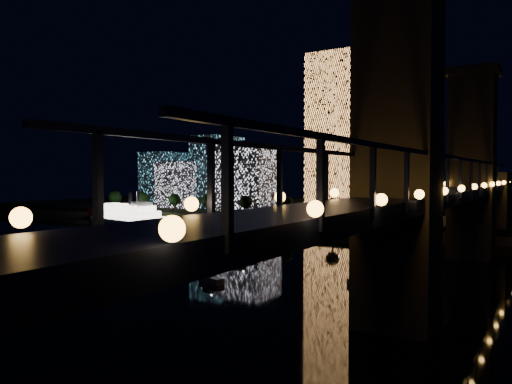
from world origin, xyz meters
TOP-DOWN VIEW (x-y plane):
  - ground at (0.00, 0.00)m, footprint 520.00×520.00m
  - far_bank at (0.00, 160.00)m, footprint 420.00×160.00m
  - seawall at (0.00, 82.00)m, footprint 420.00×6.00m
  - tower_cylindrical at (15.24, 145.15)m, footprint 34.00×34.00m
  - tower_rectangular at (-4.91, 128.01)m, footprint 22.90×22.90m
  - midrise_blocks at (-72.77, 116.02)m, footprint 81.11×33.52m
  - truss_bridge at (65.00, 3.72)m, footprint 13.00×266.00m
  - riverboat at (-81.54, 67.40)m, footprint 51.91×21.03m
  - motorboats at (-9.35, 7.46)m, footprint 124.83×60.86m
  - esplanade_trees at (-39.31, 88.00)m, footprint 166.17×6.96m
  - street_lamps at (-34.00, 94.00)m, footprint 132.70×0.70m

SIDE VIEW (x-z plane):
  - ground at x=0.00m, z-range 0.00..0.00m
  - motorboats at x=-9.35m, z-range -0.58..2.20m
  - seawall at x=0.00m, z-range 0.00..3.00m
  - far_bank at x=0.00m, z-range 0.00..5.00m
  - riverboat at x=-81.54m, z-range -3.74..11.61m
  - street_lamps at x=-34.00m, z-range 6.20..11.85m
  - esplanade_trees at x=-39.31m, z-range 5.98..14.96m
  - truss_bridge at x=65.00m, z-range -8.75..41.25m
  - midrise_blocks at x=-72.77m, z-range 1.90..39.11m
  - tower_rectangular at x=-4.91m, z-range 5.00..77.87m
  - tower_cylindrical at x=15.24m, z-range 5.13..80.71m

